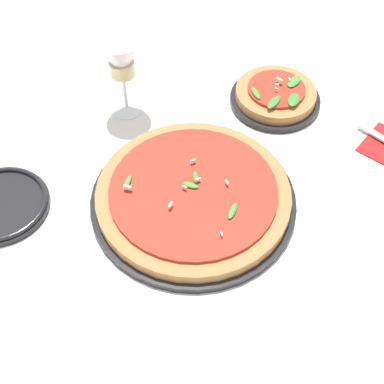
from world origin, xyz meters
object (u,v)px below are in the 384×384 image
pizza_personal_side (275,96)px  side_plate_white (1,204)px  pizza_arugula_main (192,197)px  wine_glass (121,61)px

pizza_personal_side → side_plate_white: size_ratio=1.10×
pizza_arugula_main → side_plate_white: pizza_arugula_main is taller
pizza_arugula_main → wine_glass: size_ratio=2.18×
side_plate_white → pizza_arugula_main: bearing=55.6°
pizza_arugula_main → wine_glass: bearing=172.2°
pizza_arugula_main → pizza_personal_side: bearing=111.1°
pizza_personal_side → side_plate_white: bearing=-97.5°
pizza_arugula_main → side_plate_white: (-0.18, -0.26, -0.01)m
pizza_arugula_main → side_plate_white: 0.31m
side_plate_white → pizza_personal_side: bearing=82.5°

